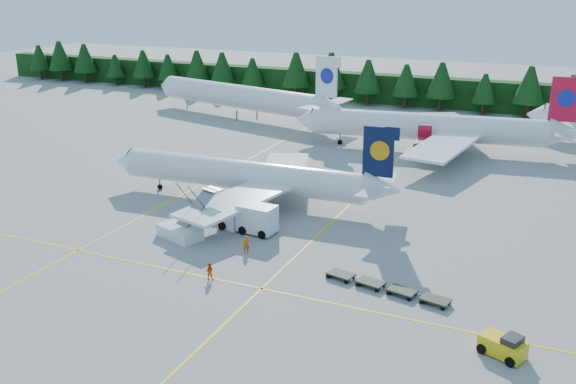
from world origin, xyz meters
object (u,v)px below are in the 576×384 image
at_px(airliner_navy, 237,175).
at_px(baggage_tug, 504,346).
at_px(service_truck, 248,217).
at_px(airliner_red, 422,127).
at_px(airstairs, 182,228).

xyz_separation_m(airliner_navy, baggage_tug, (32.98, -22.02, -2.30)).
bearing_deg(airliner_navy, service_truck, -57.81).
distance_m(service_truck, baggage_tug, 30.49).
height_order(airliner_navy, service_truck, airliner_navy).
xyz_separation_m(airliner_red, airstairs, (-14.37, -44.75, -2.69)).
bearing_deg(airstairs, airliner_red, 91.29).
xyz_separation_m(service_truck, baggage_tug, (27.25, -13.66, -0.68)).
bearing_deg(service_truck, airliner_navy, 129.73).
xyz_separation_m(airliner_navy, airliner_red, (14.72, 32.18, 0.51)).
bearing_deg(airstairs, baggage_tug, 2.94).
bearing_deg(airliner_navy, airliner_red, 63.17).
distance_m(airstairs, service_truck, 6.86).
distance_m(airliner_navy, airstairs, 12.76).
xyz_separation_m(airliner_navy, airstairs, (0.35, -12.57, -2.18)).
relative_size(airliner_red, service_truck, 6.41).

